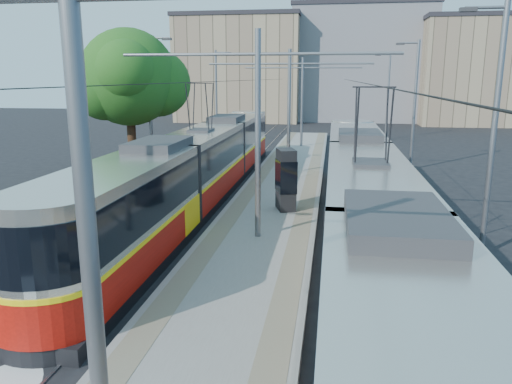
# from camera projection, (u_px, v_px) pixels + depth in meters

# --- Properties ---
(ground) EXTENTS (160.00, 160.00, 0.00)m
(ground) POSITION_uv_depth(u_px,v_px,m) (199.00, 373.00, 9.97)
(ground) COLOR black
(ground) RESTS_ON ground
(platform) EXTENTS (4.00, 50.00, 0.30)m
(platform) POSITION_uv_depth(u_px,v_px,m) (283.00, 186.00, 26.31)
(platform) COLOR gray
(platform) RESTS_ON ground
(tactile_strip_left) EXTENTS (0.70, 50.00, 0.01)m
(tactile_strip_left) POSITION_uv_depth(u_px,v_px,m) (256.00, 183.00, 26.49)
(tactile_strip_left) COLOR gray
(tactile_strip_left) RESTS_ON platform
(tactile_strip_right) EXTENTS (0.70, 50.00, 0.01)m
(tactile_strip_right) POSITION_uv_depth(u_px,v_px,m) (311.00, 184.00, 26.06)
(tactile_strip_right) COLOR gray
(tactile_strip_right) RESTS_ON platform
(rails) EXTENTS (8.71, 70.00, 0.03)m
(rails) POSITION_uv_depth(u_px,v_px,m) (283.00, 189.00, 26.34)
(rails) COLOR gray
(rails) RESTS_ON ground
(tram_left) EXTENTS (2.43, 28.96, 5.50)m
(tram_left) POSITION_uv_depth(u_px,v_px,m) (202.00, 165.00, 23.66)
(tram_left) COLOR black
(tram_left) RESTS_ON ground
(tram_right) EXTENTS (2.43, 31.29, 5.50)m
(tram_right) POSITION_uv_depth(u_px,v_px,m) (368.00, 213.00, 14.75)
(tram_right) COLOR black
(tram_right) RESTS_ON ground
(catenary) EXTENTS (9.20, 70.00, 7.00)m
(catenary) POSITION_uv_depth(u_px,v_px,m) (278.00, 105.00, 22.58)
(catenary) COLOR slate
(catenary) RESTS_ON platform
(street_lamps) EXTENTS (15.18, 38.22, 8.00)m
(street_lamps) POSITION_uv_depth(u_px,v_px,m) (291.00, 105.00, 29.25)
(street_lamps) COLOR slate
(street_lamps) RESTS_ON ground
(shelter) EXTENTS (1.03, 1.32, 2.57)m
(shelter) POSITION_uv_depth(u_px,v_px,m) (286.00, 178.00, 20.85)
(shelter) COLOR black
(shelter) RESTS_ON platform
(tree) EXTENTS (5.76, 5.32, 8.37)m
(tree) POSITION_uv_depth(u_px,v_px,m) (136.00, 79.00, 27.22)
(tree) COLOR #382314
(tree) RESTS_ON ground
(building_left) EXTENTS (16.32, 12.24, 13.71)m
(building_left) POSITION_uv_depth(u_px,v_px,m) (242.00, 69.00, 67.69)
(building_left) COLOR tan
(building_left) RESTS_ON ground
(building_centre) EXTENTS (18.36, 14.28, 15.10)m
(building_centre) POSITION_uv_depth(u_px,v_px,m) (360.00, 64.00, 69.03)
(building_centre) COLOR slate
(building_centre) RESTS_ON ground
(building_right) EXTENTS (14.28, 10.20, 12.96)m
(building_right) POSITION_uv_depth(u_px,v_px,m) (478.00, 71.00, 61.43)
(building_right) COLOR tan
(building_right) RESTS_ON ground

